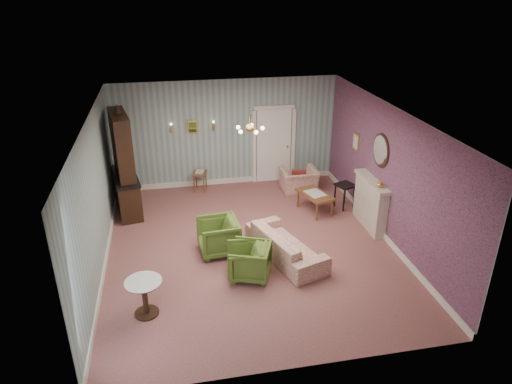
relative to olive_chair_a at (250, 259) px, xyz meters
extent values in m
plane|color=#945B56|center=(0.20, 1.05, -0.38)|extent=(7.00, 7.00, 0.00)
plane|color=white|center=(0.20, 1.05, 2.52)|extent=(7.00, 7.00, 0.00)
plane|color=gray|center=(0.20, 4.55, 1.07)|extent=(6.00, 0.00, 6.00)
plane|color=gray|center=(0.20, -2.45, 1.07)|extent=(6.00, 0.00, 6.00)
plane|color=gray|center=(-2.80, 1.05, 1.07)|extent=(0.00, 7.00, 7.00)
plane|color=gray|center=(3.20, 1.05, 1.07)|extent=(0.00, 7.00, 7.00)
plane|color=#BD5E72|center=(3.19, 1.05, 1.07)|extent=(0.00, 7.00, 7.00)
imported|color=#506C25|center=(0.00, 0.00, 0.00)|extent=(0.90, 0.93, 0.75)
imported|color=#506C25|center=(-0.07, 0.04, -0.02)|extent=(0.71, 0.75, 0.71)
imported|color=#506C25|center=(-0.49, 0.99, 0.03)|extent=(0.81, 0.85, 0.82)
imported|color=#A74643|center=(0.84, 0.53, 0.02)|extent=(1.21, 2.12, 0.80)
imported|color=#A74643|center=(2.01, 3.66, 0.04)|extent=(0.95, 0.62, 0.83)
imported|color=gold|center=(3.04, 1.05, 0.86)|extent=(0.15, 0.15, 0.15)
cube|color=maroon|center=(1.96, 3.51, 0.10)|extent=(0.41, 0.28, 0.39)
camera|label=1|loc=(-1.34, -7.44, 4.90)|focal=32.79mm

